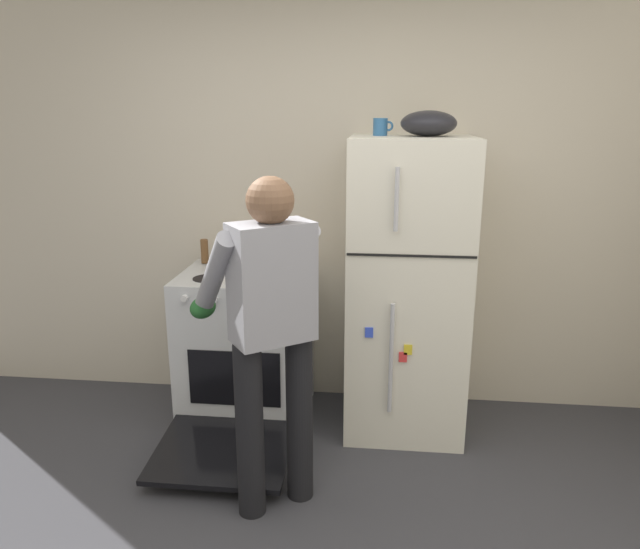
{
  "coord_description": "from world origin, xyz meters",
  "views": [
    {
      "loc": [
        0.28,
        -1.77,
        1.86
      ],
      "look_at": [
        -0.05,
        1.32,
        1.0
      ],
      "focal_mm": 33.16,
      "sensor_mm": 36.0,
      "label": 1
    }
  ],
  "objects_px": {
    "person_cook": "(270,318)",
    "red_pot": "(269,266)",
    "pepper_mill": "(205,251)",
    "refrigerator": "(407,288)",
    "coffee_mug": "(381,127)",
    "mixing_bowl": "(429,123)",
    "stove_range": "(246,348)"
  },
  "relations": [
    {
      "from": "person_cook",
      "to": "mixing_bowl",
      "type": "distance_m",
      "value": 1.4
    },
    {
      "from": "mixing_bowl",
      "to": "person_cook",
      "type": "bearing_deg",
      "value": -130.91
    },
    {
      "from": "coffee_mug",
      "to": "pepper_mill",
      "type": "xyz_separation_m",
      "value": [
        -1.09,
        0.15,
        -0.77
      ]
    },
    {
      "from": "red_pot",
      "to": "pepper_mill",
      "type": "height_order",
      "value": "pepper_mill"
    },
    {
      "from": "refrigerator",
      "to": "person_cook",
      "type": "xyz_separation_m",
      "value": [
        -0.65,
        -0.84,
        0.09
      ]
    },
    {
      "from": "stove_range",
      "to": "red_pot",
      "type": "distance_m",
      "value": 0.56
    },
    {
      "from": "stove_range",
      "to": "pepper_mill",
      "type": "height_order",
      "value": "pepper_mill"
    },
    {
      "from": "refrigerator",
      "to": "coffee_mug",
      "type": "bearing_deg",
      "value": 164.17
    },
    {
      "from": "coffee_mug",
      "to": "red_pot",
      "type": "bearing_deg",
      "value": -170.98
    },
    {
      "from": "person_cook",
      "to": "red_pot",
      "type": "bearing_deg",
      "value": 101.2
    },
    {
      "from": "refrigerator",
      "to": "person_cook",
      "type": "distance_m",
      "value": 1.07
    },
    {
      "from": "mixing_bowl",
      "to": "stove_range",
      "type": "bearing_deg",
      "value": -179.01
    },
    {
      "from": "refrigerator",
      "to": "coffee_mug",
      "type": "xyz_separation_m",
      "value": [
        -0.18,
        0.05,
        0.91
      ]
    },
    {
      "from": "red_pot",
      "to": "refrigerator",
      "type": "bearing_deg",
      "value": 3.52
    },
    {
      "from": "pepper_mill",
      "to": "mixing_bowl",
      "type": "relative_size",
      "value": 0.5
    },
    {
      "from": "person_cook",
      "to": "coffee_mug",
      "type": "bearing_deg",
      "value": 62.09
    },
    {
      "from": "red_pot",
      "to": "mixing_bowl",
      "type": "bearing_deg",
      "value": 3.22
    },
    {
      "from": "red_pot",
      "to": "pepper_mill",
      "type": "distance_m",
      "value": 0.52
    },
    {
      "from": "stove_range",
      "to": "pepper_mill",
      "type": "xyz_separation_m",
      "value": [
        -0.3,
        0.22,
        0.55
      ]
    },
    {
      "from": "person_cook",
      "to": "mixing_bowl",
      "type": "xyz_separation_m",
      "value": [
        0.73,
        0.84,
        0.84
      ]
    },
    {
      "from": "coffee_mug",
      "to": "pepper_mill",
      "type": "height_order",
      "value": "coffee_mug"
    },
    {
      "from": "stove_range",
      "to": "red_pot",
      "type": "height_order",
      "value": "red_pot"
    },
    {
      "from": "person_cook",
      "to": "mixing_bowl",
      "type": "bearing_deg",
      "value": 49.09
    },
    {
      "from": "red_pot",
      "to": "stove_range",
      "type": "bearing_deg",
      "value": 168.71
    },
    {
      "from": "stove_range",
      "to": "coffee_mug",
      "type": "xyz_separation_m",
      "value": [
        0.79,
        0.07,
        1.32
      ]
    },
    {
      "from": "stove_range",
      "to": "mixing_bowl",
      "type": "distance_m",
      "value": 1.7
    },
    {
      "from": "red_pot",
      "to": "coffee_mug",
      "type": "distance_m",
      "value": 1.01
    },
    {
      "from": "stove_range",
      "to": "person_cook",
      "type": "height_order",
      "value": "person_cook"
    },
    {
      "from": "person_cook",
      "to": "coffee_mug",
      "type": "xyz_separation_m",
      "value": [
        0.47,
        0.89,
        0.82
      ]
    },
    {
      "from": "stove_range",
      "to": "person_cook",
      "type": "xyz_separation_m",
      "value": [
        0.32,
        -0.83,
        0.5
      ]
    },
    {
      "from": "stove_range",
      "to": "pepper_mill",
      "type": "bearing_deg",
      "value": 143.99
    },
    {
      "from": "pepper_mill",
      "to": "mixing_bowl",
      "type": "height_order",
      "value": "mixing_bowl"
    }
  ]
}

